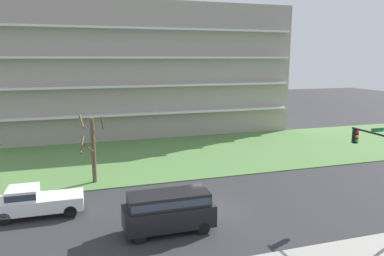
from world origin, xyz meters
TOP-DOWN VIEW (x-y plane):
  - ground at (0.00, 0.00)m, footprint 160.00×160.00m
  - grass_lawn_strip at (0.00, 14.00)m, footprint 80.00×16.00m
  - apartment_building at (0.00, 27.89)m, footprint 38.67×12.73m
  - tree_left at (-6.88, 7.77)m, footprint 1.99×1.96m
  - van_black_near_left at (-3.02, -2.00)m, footprint 5.20×2.01m
  - pickup_white_center_left at (-10.65, 2.50)m, footprint 5.42×2.05m

SIDE VIEW (x-z plane):
  - ground at x=0.00m, z-range 0.00..0.00m
  - grass_lawn_strip at x=0.00m, z-range 0.00..0.08m
  - pickup_white_center_left at x=-10.65m, z-range 0.04..1.99m
  - van_black_near_left at x=-3.02m, z-range 0.22..2.58m
  - tree_left at x=-6.88m, z-range 0.17..5.74m
  - apartment_building at x=0.00m, z-range 0.00..16.57m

